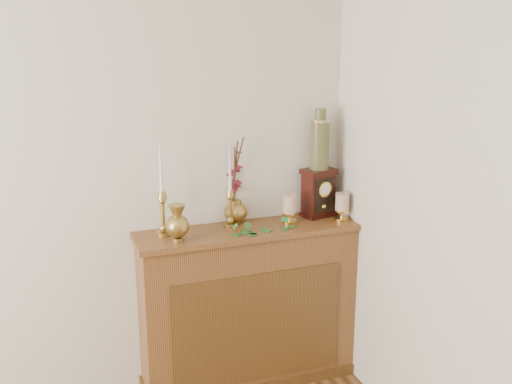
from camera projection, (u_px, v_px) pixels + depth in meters
name	position (u px, v px, depth m)	size (l,w,h in m)	color
console_shelf	(249.00, 311.00, 3.38)	(1.24, 0.34, 0.93)	brown
candlestick_left	(162.00, 206.00, 3.09)	(0.08, 0.08, 0.49)	tan
candlestick_center	(230.00, 202.00, 3.24)	(0.07, 0.07, 0.43)	tan
bud_vase	(177.00, 224.00, 3.02)	(0.12, 0.12, 0.19)	tan
ginger_jar	(235.00, 183.00, 3.32)	(0.20, 0.21, 0.49)	tan
pillar_candle_left	(290.00, 208.00, 3.32)	(0.09, 0.09, 0.17)	gold
pillar_candle_right	(342.00, 205.00, 3.36)	(0.09, 0.09, 0.17)	gold
ivy_garland	(266.00, 229.00, 3.19)	(0.36, 0.16, 0.07)	#245F24
mantel_clock	(319.00, 193.00, 3.42)	(0.21, 0.17, 0.28)	black
ceramic_vase	(320.00, 142.00, 3.35)	(0.11, 0.11, 0.34)	#1B3627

